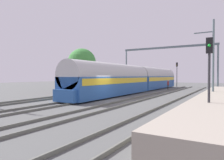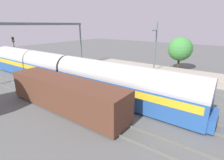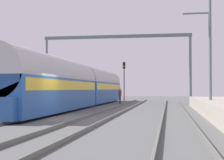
# 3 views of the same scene
# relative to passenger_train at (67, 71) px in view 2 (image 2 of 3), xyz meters

# --- Properties ---
(ground) EXTENTS (120.00, 120.00, 0.00)m
(ground) POSITION_rel_passenger_train_xyz_m (2.12, -12.34, -1.97)
(ground) COLOR #575857
(track_far_west) EXTENTS (1.52, 60.00, 0.16)m
(track_far_west) POSITION_rel_passenger_train_xyz_m (-4.24, -12.34, -1.89)
(track_far_west) COLOR #62645A
(track_far_west) RESTS_ON ground
(track_west) EXTENTS (1.52, 60.00, 0.16)m
(track_west) POSITION_rel_passenger_train_xyz_m (-0.00, -12.34, -1.89)
(track_west) COLOR #62645A
(track_west) RESTS_ON ground
(track_east) EXTENTS (1.52, 60.00, 0.16)m
(track_east) POSITION_rel_passenger_train_xyz_m (4.24, -12.34, -1.89)
(track_east) COLOR #62645A
(track_east) RESTS_ON ground
(track_far_east) EXTENTS (1.52, 60.00, 0.16)m
(track_far_east) POSITION_rel_passenger_train_xyz_m (8.49, -12.34, -1.89)
(track_far_east) COLOR #62645A
(track_far_east) RESTS_ON ground
(platform) EXTENTS (4.40, 28.00, 0.90)m
(platform) POSITION_rel_passenger_train_xyz_m (12.30, -10.34, -1.52)
(platform) COLOR #A39989
(platform) RESTS_ON ground
(passenger_train) EXTENTS (2.93, 32.85, 3.82)m
(passenger_train) POSITION_rel_passenger_train_xyz_m (0.00, 0.00, 0.00)
(passenger_train) COLOR #28569E
(passenger_train) RESTS_ON ground
(freight_car) EXTENTS (2.80, 13.00, 2.70)m
(freight_car) POSITION_rel_passenger_train_xyz_m (-4.24, -4.67, -0.50)
(freight_car) COLOR #563323
(freight_car) RESTS_ON ground
(person_crossing) EXTENTS (0.37, 0.46, 1.73)m
(person_crossing) POSITION_rel_passenger_train_xyz_m (2.86, 6.14, -0.94)
(person_crossing) COLOR #3B3B3B
(person_crossing) RESTS_ON ground
(railway_signal_far) EXTENTS (0.36, 0.30, 5.41)m
(railway_signal_far) POSITION_rel_passenger_train_xyz_m (1.92, 16.79, 1.46)
(railway_signal_far) COLOR #2D2D33
(railway_signal_far) RESTS_ON ground
(catenary_gantry) EXTENTS (17.13, 0.28, 7.86)m
(catenary_gantry) POSITION_rel_passenger_train_xyz_m (2.12, 8.02, 3.97)
(catenary_gantry) COLOR slate
(catenary_gantry) RESTS_ON ground
(catenary_pole_east_mid) EXTENTS (1.90, 0.20, 8.00)m
(catenary_pole_east_mid) POSITION_rel_passenger_train_xyz_m (10.84, -7.13, 2.18)
(catenary_pole_east_mid) COLOR slate
(catenary_pole_east_mid) RESTS_ON ground
(tree_east_background) EXTENTS (3.98, 3.98, 5.66)m
(tree_east_background) POSITION_rel_passenger_train_xyz_m (16.56, -9.27, 1.69)
(tree_east_background) COLOR #4C3826
(tree_east_background) RESTS_ON ground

